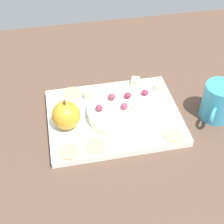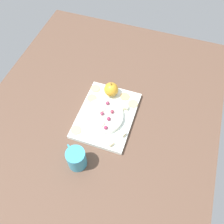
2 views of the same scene
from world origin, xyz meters
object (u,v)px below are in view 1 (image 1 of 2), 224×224
(apple_slice_0, at_px, (143,106))
(platter, at_px, (114,117))
(cheese_cube_1, at_px, (88,94))
(cheese_cube_0, at_px, (135,82))
(cracker_2, at_px, (69,152))
(grape_2, at_px, (112,97))
(serving_dish, at_px, (124,111))
(cheese_cube_2, at_px, (160,87))
(grape_4, at_px, (145,93))
(grape_1, at_px, (124,106))
(cracker_4, at_px, (72,93))
(cracker_1, at_px, (63,106))
(apple_slice_1, at_px, (113,117))
(grape_0, at_px, (128,95))
(apple_whole, at_px, (66,115))
(cup, at_px, (218,103))
(cracker_0, at_px, (173,135))
(cracker_3, at_px, (96,146))
(grape_3, at_px, (99,108))

(apple_slice_0, bearing_deg, platter, -11.54)
(cheese_cube_1, bearing_deg, cheese_cube_0, -168.51)
(cracker_2, distance_m, grape_2, 0.18)
(serving_dish, xyz_separation_m, cheese_cube_2, (-0.12, -0.08, -0.00))
(serving_dish, bearing_deg, cheese_cube_0, -117.09)
(cracker_2, height_order, grape_4, grape_4)
(grape_1, xyz_separation_m, grape_4, (-0.06, -0.04, -0.00))
(cheese_cube_1, height_order, grape_1, grape_1)
(cheese_cube_2, bearing_deg, grape_1, 34.30)
(grape_1, bearing_deg, serving_dish, -103.90)
(platter, height_order, cracker_4, cracker_4)
(grape_2, bearing_deg, cracker_4, -37.79)
(platter, distance_m, cheese_cube_1, 0.10)
(cracker_4, height_order, grape_2, grape_2)
(cracker_1, bearing_deg, apple_slice_1, 140.81)
(grape_0, xyz_separation_m, apple_slice_1, (0.05, 0.06, -0.01))
(serving_dish, bearing_deg, grape_1, 76.10)
(grape_0, xyz_separation_m, grape_1, (0.02, 0.04, -0.00))
(serving_dish, distance_m, apple_whole, 0.14)
(cracker_4, relative_size, grape_4, 2.56)
(cracker_1, distance_m, cracker_4, 0.06)
(cup, bearing_deg, apple_whole, -3.69)
(cracker_0, xyz_separation_m, cup, (-0.13, -0.06, 0.03))
(platter, distance_m, grape_1, 0.05)
(cracker_2, bearing_deg, cracker_0, -179.55)
(cheese_cube_0, distance_m, grape_0, 0.09)
(serving_dish, relative_size, apple_whole, 2.66)
(cracker_3, bearing_deg, cracker_1, -67.91)
(serving_dish, distance_m, grape_3, 0.07)
(cracker_3, relative_size, apple_slice_0, 0.81)
(cracker_3, relative_size, grape_3, 2.56)
(grape_0, bearing_deg, cracker_3, 49.77)
(apple_whole, xyz_separation_m, grape_4, (-0.20, -0.04, -0.00))
(cracker_4, bearing_deg, grape_4, 158.10)
(cracker_3, height_order, apple_slice_0, apple_slice_0)
(cheese_cube_1, bearing_deg, cracker_3, 87.57)
(grape_3, bearing_deg, cheese_cube_1, -78.39)
(cheese_cube_1, height_order, grape_4, grape_4)
(serving_dish, distance_m, cheese_cube_2, 0.14)
(cracker_3, bearing_deg, platter, -122.84)
(grape_1, distance_m, grape_4, 0.07)
(grape_2, bearing_deg, cracker_3, 63.42)
(apple_whole, bearing_deg, grape_4, -167.59)
(serving_dish, bearing_deg, grape_2, -54.98)
(cheese_cube_2, distance_m, grape_4, 0.07)
(platter, bearing_deg, apple_slice_0, 168.46)
(cracker_1, height_order, cracker_3, same)
(cracker_4, height_order, grape_4, grape_4)
(grape_4, relative_size, apple_slice_0, 0.32)
(cheese_cube_1, xyz_separation_m, cracker_1, (0.07, 0.02, -0.01))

